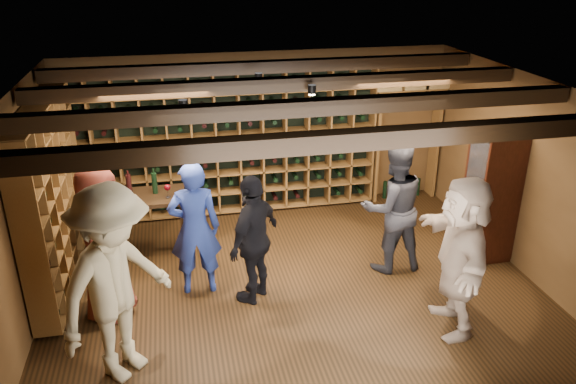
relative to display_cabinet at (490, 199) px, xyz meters
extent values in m
plane|color=#301D0D|center=(-2.71, -0.20, -0.86)|extent=(6.00, 6.00, 0.00)
plane|color=brown|center=(-2.71, 2.30, 0.39)|extent=(6.00, 0.00, 6.00)
plane|color=brown|center=(-2.71, -2.70, 0.39)|extent=(6.00, 0.00, 6.00)
plane|color=brown|center=(-5.71, -0.20, 0.39)|extent=(0.00, 5.00, 5.00)
plane|color=brown|center=(0.29, -0.20, 0.39)|extent=(0.00, 5.00, 5.00)
plane|color=black|center=(-2.71, -0.20, 1.64)|extent=(6.00, 6.00, 0.00)
cube|color=black|center=(-2.71, -1.80, 1.56)|extent=(5.90, 0.18, 0.16)
cube|color=black|center=(-2.71, -0.70, 1.56)|extent=(5.90, 0.18, 0.16)
cube|color=black|center=(-2.71, 0.40, 1.56)|extent=(5.90, 0.18, 0.16)
cube|color=black|center=(-2.71, 1.50, 1.56)|extent=(5.90, 0.18, 0.16)
cylinder|color=black|center=(-3.91, -0.20, 1.53)|extent=(0.10, 0.10, 0.10)
cylinder|color=black|center=(-2.41, 0.20, 1.53)|extent=(0.10, 0.10, 0.10)
cylinder|color=black|center=(-1.31, -0.50, 1.53)|extent=(0.10, 0.10, 0.10)
cylinder|color=black|center=(-2.91, 1.00, 1.53)|extent=(0.10, 0.10, 0.10)
cube|color=brown|center=(-3.24, 2.13, 0.29)|extent=(4.65, 0.30, 2.20)
cube|color=black|center=(-3.24, 2.13, 0.29)|extent=(4.56, 0.02, 2.16)
cube|color=brown|center=(-5.54, 0.62, 0.29)|extent=(0.30, 2.65, 2.20)
cube|color=black|center=(-5.54, 0.62, 0.29)|extent=(0.29, 0.02, 2.16)
cube|color=brown|center=(-0.31, 2.12, 0.99)|extent=(1.15, 0.32, 0.04)
cube|color=brown|center=(0.21, 2.12, 0.07)|extent=(0.05, 0.28, 1.85)
cube|color=brown|center=(-0.83, 2.12, 0.07)|extent=(0.05, 0.28, 1.85)
cube|color=tan|center=(-0.71, 2.12, 1.11)|extent=(0.40, 0.30, 0.20)
cube|color=tan|center=(-0.26, 2.12, 1.11)|extent=(0.40, 0.30, 0.20)
cube|color=tan|center=(0.09, 2.12, 1.11)|extent=(0.40, 0.30, 0.20)
cube|color=#35130A|center=(0.01, 0.00, -0.81)|extent=(0.55, 0.50, 0.10)
cube|color=#35130A|center=(0.01, 0.00, 0.04)|extent=(0.55, 0.50, 1.70)
cube|color=white|center=(-0.25, 0.00, 0.04)|extent=(0.01, 0.46, 1.60)
cube|color=#35130A|center=(0.01, 0.00, 0.04)|extent=(0.50, 0.44, 0.02)
sphere|color=#59260C|center=(-0.01, 0.00, 0.14)|extent=(0.18, 0.18, 0.18)
imported|color=navy|center=(-3.88, -0.04, -0.01)|extent=(0.62, 0.42, 1.69)
imported|color=black|center=(-1.38, -0.02, 0.01)|extent=(0.87, 0.69, 1.74)
imported|color=maroon|center=(-4.89, -0.32, 0.04)|extent=(0.75, 0.98, 1.80)
imported|color=black|center=(-3.22, -0.36, -0.06)|extent=(0.90, 0.96, 1.59)
imported|color=#988D69|center=(-4.68, -1.37, 0.15)|extent=(1.43, 1.47, 2.02)
imported|color=tan|center=(-1.16, -1.37, 0.04)|extent=(0.83, 1.74, 1.80)
cube|color=black|center=(-4.60, 0.79, 0.09)|extent=(1.28, 0.64, 0.05)
cube|color=black|center=(-5.19, 0.53, -0.40)|extent=(0.06, 0.06, 0.92)
cube|color=black|center=(-4.01, 0.52, -0.40)|extent=(0.06, 0.06, 0.92)
cube|color=black|center=(-5.19, 1.06, -0.40)|extent=(0.06, 0.06, 0.92)
cube|color=black|center=(-4.01, 1.06, -0.40)|extent=(0.06, 0.06, 0.92)
cylinder|color=black|center=(-4.92, 0.85, 0.25)|extent=(0.07, 0.07, 0.28)
cylinder|color=black|center=(-4.65, 0.85, 0.25)|extent=(0.07, 0.07, 0.28)
cylinder|color=black|center=(-4.33, 0.85, 0.25)|extent=(0.07, 0.07, 0.28)
camera|label=1|loc=(-4.03, -6.08, 3.03)|focal=35.00mm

